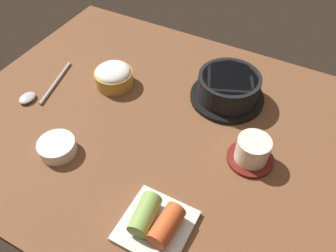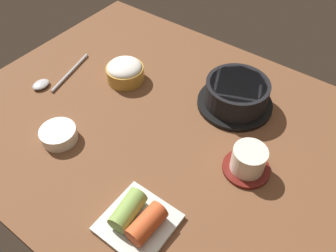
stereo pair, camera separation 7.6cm
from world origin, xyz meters
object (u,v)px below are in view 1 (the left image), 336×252
Objects in this scene: kimchi_plate at (156,222)px; side_bowl_near at (57,147)px; rice_bowl at (114,76)px; stone_pot at (228,88)px; tea_cup_with_saucer at (252,152)px; spoon at (37,92)px.

side_bowl_near is at bearing 168.97° from kimchi_plate.
rice_bowl is at bearing 134.36° from kimchi_plate.
tea_cup_with_saucer is at bearing -54.25° from stone_pot.
tea_cup_with_saucer is (39.81, -7.25, 0.08)cm from rice_bowl.
spoon is at bearing -140.65° from rice_bowl.
spoon is at bearing 158.64° from kimchi_plate.
spoon is at bearing -174.47° from tea_cup_with_saucer.
tea_cup_with_saucer is 55.48cm from spoon.
rice_bowl reaches higher than kimchi_plate.
rice_bowl is at bearing 94.11° from side_bowl_near.
side_bowl_near is at bearing -35.30° from spoon.
stone_pot reaches higher than tea_cup_with_saucer.
side_bowl_near is 0.43× the size of spoon.
tea_cup_with_saucer is 25.13cm from kimchi_plate.
rice_bowl is 0.99× the size of tea_cup_with_saucer.
tea_cup_with_saucer is at bearing -10.32° from rice_bowl.
stone_pot is 19.73cm from tea_cup_with_saucer.
kimchi_plate is (29.46, -30.12, -0.94)cm from rice_bowl.
spoon is at bearing 144.70° from side_bowl_near.
tea_cup_with_saucer is at bearing 65.64° from kimchi_plate.
rice_bowl reaches higher than spoon.
tea_cup_with_saucer reaches higher than rice_bowl.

